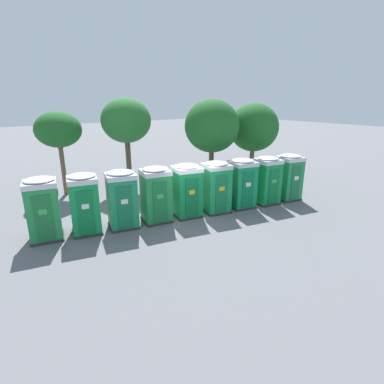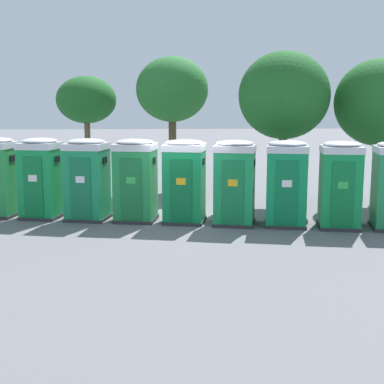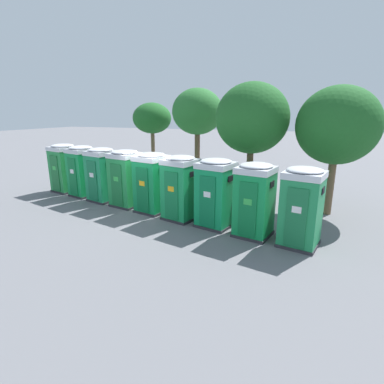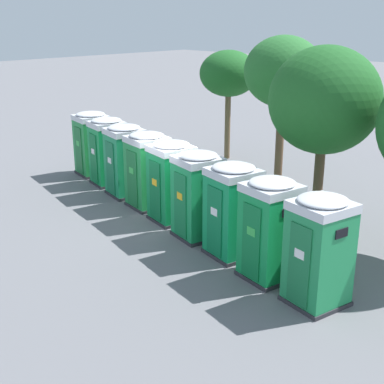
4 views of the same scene
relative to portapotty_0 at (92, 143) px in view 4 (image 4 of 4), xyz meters
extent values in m
plane|color=slate|center=(6.00, -1.20, -1.28)|extent=(120.00, 120.00, 0.00)
cube|color=#2D2D33|center=(0.00, 0.01, -1.23)|extent=(1.43, 1.42, 0.10)
cube|color=#228B42|center=(0.00, 0.01, -0.13)|extent=(1.37, 1.35, 2.10)
cube|color=#1A6C34|center=(-0.12, -0.57, -0.21)|extent=(0.63, 0.16, 1.85)
cube|color=green|center=(-0.12, -0.58, 0.07)|extent=(0.28, 0.07, 0.20)
cube|color=black|center=(0.58, -0.12, 0.60)|extent=(0.10, 0.36, 0.20)
cube|color=silver|center=(0.00, 0.01, 1.02)|extent=(1.41, 1.39, 0.20)
ellipsoid|color=silver|center=(0.00, 0.01, 1.17)|extent=(1.34, 1.33, 0.18)
cube|color=#2D2D33|center=(1.49, -0.34, -1.23)|extent=(1.41, 1.43, 0.10)
cube|color=#129045|center=(1.49, -0.34, -0.13)|extent=(1.34, 1.36, 2.10)
cube|color=#0E7036|center=(1.36, -0.91, -0.21)|extent=(0.60, 0.17, 1.85)
cube|color=white|center=(1.35, -0.92, 0.07)|extent=(0.27, 0.07, 0.20)
cube|color=black|center=(2.04, -0.47, 0.60)|extent=(0.11, 0.36, 0.20)
cube|color=silver|center=(1.49, -0.34, 1.02)|extent=(1.38, 1.40, 0.20)
ellipsoid|color=silver|center=(1.49, -0.34, 1.17)|extent=(1.31, 1.34, 0.18)
cube|color=#2D2D33|center=(2.98, -0.70, -1.23)|extent=(1.46, 1.45, 0.10)
cube|color=#198B52|center=(2.98, -0.70, -0.13)|extent=(1.39, 1.38, 2.10)
cube|color=#146D40|center=(2.84, -1.27, -0.21)|extent=(0.63, 0.18, 1.85)
cube|color=white|center=(2.84, -1.29, 0.07)|extent=(0.27, 0.07, 0.20)
cube|color=black|center=(3.56, -0.84, 0.60)|extent=(0.11, 0.36, 0.20)
cube|color=silver|center=(2.98, -0.70, 1.02)|extent=(1.44, 1.42, 0.20)
ellipsoid|color=silver|center=(2.98, -0.70, 1.17)|extent=(1.37, 1.35, 0.18)
cube|color=#2D2D33|center=(4.48, -0.97, -1.23)|extent=(1.44, 1.41, 0.10)
cube|color=#1E8942|center=(4.48, -0.97, -0.13)|extent=(1.37, 1.34, 2.10)
cube|color=#176B33|center=(4.37, -1.55, -0.21)|extent=(0.64, 0.15, 1.85)
cube|color=green|center=(4.37, -1.57, 0.07)|extent=(0.28, 0.06, 0.20)
cube|color=black|center=(5.07, -1.09, 0.60)|extent=(0.09, 0.36, 0.20)
cube|color=silver|center=(4.48, -0.97, 1.02)|extent=(1.41, 1.38, 0.20)
ellipsoid|color=silver|center=(4.48, -0.97, 1.17)|extent=(1.34, 1.32, 0.18)
cube|color=#2D2D33|center=(5.98, -1.30, -1.23)|extent=(1.45, 1.43, 0.10)
cube|color=#0F8342|center=(5.98, -1.30, -0.13)|extent=(1.38, 1.36, 2.10)
cube|color=#0C6634|center=(5.85, -1.87, -0.21)|extent=(0.63, 0.17, 1.85)
cube|color=yellow|center=(5.85, -1.89, 0.07)|extent=(0.28, 0.07, 0.20)
cube|color=black|center=(6.55, -1.43, 0.60)|extent=(0.10, 0.36, 0.20)
cube|color=silver|center=(5.98, -1.30, 1.02)|extent=(1.42, 1.40, 0.20)
ellipsoid|color=silver|center=(5.98, -1.30, 1.17)|extent=(1.35, 1.34, 0.18)
cube|color=#2D2D33|center=(7.46, -1.67, -1.23)|extent=(1.45, 1.45, 0.10)
cube|color=#17934D|center=(7.46, -1.67, -0.13)|extent=(1.38, 1.38, 2.10)
cube|color=#12723C|center=(7.32, -2.24, -0.21)|extent=(0.62, 0.18, 1.85)
cube|color=yellow|center=(7.32, -2.26, 0.07)|extent=(0.27, 0.07, 0.20)
cube|color=black|center=(8.03, -1.81, 0.60)|extent=(0.11, 0.36, 0.20)
cube|color=silver|center=(7.46, -1.67, 1.02)|extent=(1.42, 1.42, 0.20)
ellipsoid|color=silver|center=(7.46, -1.67, 1.17)|extent=(1.35, 1.35, 0.18)
cube|color=#2D2D33|center=(8.97, -1.92, -1.23)|extent=(1.45, 1.44, 0.10)
cube|color=#0F8E4D|center=(8.97, -1.92, -0.13)|extent=(1.38, 1.37, 2.10)
cube|color=#0C6F3C|center=(8.84, -2.49, -0.21)|extent=(0.63, 0.17, 1.85)
cube|color=white|center=(8.84, -2.51, 0.07)|extent=(0.27, 0.07, 0.20)
cube|color=black|center=(9.55, -2.05, 0.60)|extent=(0.10, 0.36, 0.20)
cube|color=silver|center=(8.97, -1.92, 1.02)|extent=(1.42, 1.41, 0.20)
ellipsoid|color=silver|center=(8.97, -1.92, 1.17)|extent=(1.35, 1.34, 0.18)
cube|color=#2D2D33|center=(10.46, -2.29, -1.23)|extent=(1.38, 1.40, 0.10)
cube|color=#118E45|center=(10.46, -2.29, -0.13)|extent=(1.31, 1.33, 2.10)
cube|color=#0D6E35|center=(10.34, -2.86, -0.21)|extent=(0.61, 0.15, 1.85)
cube|color=green|center=(10.34, -2.88, 0.07)|extent=(0.28, 0.06, 0.20)
cube|color=black|center=(11.01, -2.40, 0.60)|extent=(0.09, 0.36, 0.20)
cube|color=silver|center=(10.46, -2.29, 1.02)|extent=(1.35, 1.37, 0.20)
ellipsoid|color=silver|center=(10.46, -2.29, 1.17)|extent=(1.29, 1.31, 0.18)
cube|color=#2D2D33|center=(11.97, -2.54, -1.23)|extent=(1.39, 1.41, 0.10)
cube|color=#1F8A4D|center=(11.97, -2.54, -0.13)|extent=(1.32, 1.34, 2.10)
cube|color=#186B3C|center=(11.85, -3.12, -0.21)|extent=(0.61, 0.16, 1.85)
cube|color=white|center=(11.84, -3.13, 0.07)|extent=(0.28, 0.07, 0.20)
cube|color=black|center=(12.52, -2.66, 0.60)|extent=(0.10, 0.36, 0.20)
cube|color=silver|center=(11.97, -2.54, 1.02)|extent=(1.36, 1.38, 0.20)
ellipsoid|color=silver|center=(11.97, -2.54, 1.17)|extent=(1.30, 1.32, 0.18)
cylinder|color=brown|center=(2.19, 5.73, 0.32)|extent=(0.25, 0.25, 3.21)
ellipsoid|color=#1E5B23|center=(2.19, 5.73, 2.47)|extent=(2.51, 2.51, 1.98)
cylinder|color=brown|center=(9.57, 1.26, 0.24)|extent=(0.29, 0.29, 3.05)
ellipsoid|color=#1E5B23|center=(9.57, 1.26, 2.60)|extent=(3.16, 3.16, 3.03)
cylinder|color=brown|center=(5.78, 4.63, 0.44)|extent=(0.31, 0.31, 3.44)
ellipsoid|color=#286B2D|center=(5.78, 4.63, 2.88)|extent=(2.92, 2.92, 2.62)
camera|label=1|loc=(-1.78, -12.29, 4.11)|focal=28.00mm
camera|label=2|loc=(5.19, -17.32, 2.33)|focal=50.00mm
camera|label=3|loc=(12.06, -12.06, 2.85)|focal=28.00mm
camera|label=4|loc=(17.43, -12.09, 4.90)|focal=50.00mm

